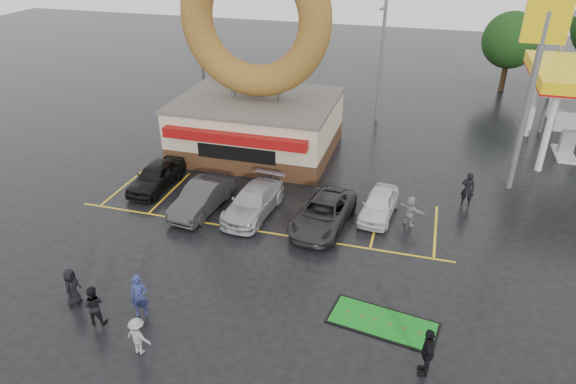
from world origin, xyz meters
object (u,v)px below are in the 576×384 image
(dumpster, at_px, (184,133))
(person_blue, at_px, (139,296))
(shell_sign, at_px, (537,63))
(person_cameraman, at_px, (427,352))
(car_silver, at_px, (253,201))
(putting_green, at_px, (383,323))
(donut_shop, at_px, (256,87))
(streetlight_left, at_px, (201,51))
(car_grey, at_px, (323,213))
(car_black, at_px, (156,176))
(car_white, at_px, (379,204))
(car_dgrey, at_px, (202,197))
(streetlight_mid, at_px, (381,60))
(streetlight_right, at_px, (556,68))

(dumpster, bearing_deg, person_blue, -56.36)
(shell_sign, bearing_deg, person_cameraman, -104.68)
(car_silver, bearing_deg, putting_green, -35.24)
(donut_shop, distance_m, streetlight_left, 9.87)
(person_cameraman, bearing_deg, car_silver, -136.52)
(dumpster, bearing_deg, car_grey, -21.56)
(car_black, bearing_deg, donut_shop, 62.46)
(car_white, xyz_separation_m, putting_green, (1.23, -8.26, -0.65))
(car_dgrey, bearing_deg, car_grey, 8.87)
(streetlight_mid, relative_size, car_black, 2.00)
(shell_sign, xyz_separation_m, streetlight_left, (-23.00, 7.92, -2.60))
(streetlight_left, xyz_separation_m, person_blue, (7.80, -23.69, -3.82))
(shell_sign, distance_m, car_silver, 16.60)
(streetlight_right, distance_m, car_black, 28.09)
(car_white, bearing_deg, car_grey, -140.10)
(person_cameraman, bearing_deg, donut_shop, -148.20)
(streetlight_mid, distance_m, car_white, 14.97)
(streetlight_left, height_order, putting_green, streetlight_left)
(shell_sign, bearing_deg, streetlight_right, 73.17)
(streetlight_left, height_order, car_silver, streetlight_left)
(streetlight_left, bearing_deg, streetlight_mid, 4.09)
(donut_shop, relative_size, person_blue, 7.03)
(streetlight_mid, relative_size, person_cameraman, 4.56)
(car_black, relative_size, putting_green, 1.00)
(person_cameraman, distance_m, putting_green, 2.84)
(person_blue, height_order, putting_green, person_blue)
(streetlight_left, relative_size, car_grey, 1.72)
(shell_sign, relative_size, streetlight_left, 1.18)
(donut_shop, distance_m, person_cameraman, 20.75)
(person_blue, relative_size, putting_green, 0.43)
(dumpster, bearing_deg, streetlight_mid, 45.37)
(streetlight_left, distance_m, streetlight_mid, 14.04)
(streetlight_left, xyz_separation_m, car_silver, (9.48, -14.89, -4.05))
(car_grey, bearing_deg, streetlight_right, 59.43)
(car_black, bearing_deg, car_grey, -4.63)
(streetlight_right, relative_size, car_silver, 1.77)
(person_cameraman, bearing_deg, car_dgrey, -127.97)
(car_grey, height_order, person_blue, person_blue)
(donut_shop, distance_m, streetlight_right, 21.00)
(streetlight_right, height_order, car_black, streetlight_right)
(car_dgrey, height_order, person_cameraman, person_cameraman)
(car_black, height_order, car_dgrey, car_dgrey)
(streetlight_left, height_order, car_grey, streetlight_left)
(car_silver, bearing_deg, car_black, 174.59)
(car_black, distance_m, putting_green, 16.24)
(streetlight_right, distance_m, putting_green, 25.55)
(shell_sign, distance_m, streetlight_left, 24.46)
(streetlight_left, bearing_deg, person_cameraman, -51.31)
(car_black, distance_m, car_white, 12.96)
(car_dgrey, xyz_separation_m, person_cameraman, (12.21, -8.30, 0.20))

